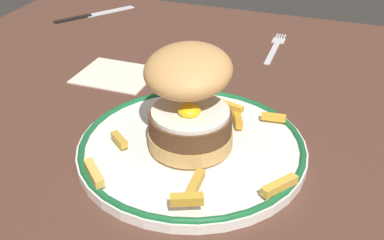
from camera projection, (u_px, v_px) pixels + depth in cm
name	position (u px, v px, depth cm)	size (l,w,h in cm)	color
ground_plane	(234.00, 161.00, 58.47)	(117.32, 101.70, 4.00)	#513126
dinner_plate	(192.00, 147.00, 56.08)	(27.29, 27.29, 1.60)	white
burger	(189.00, 99.00, 53.19)	(10.91, 12.05, 11.70)	tan
fries_pile	(202.00, 151.00, 52.88)	(22.56, 21.47, 1.96)	gold
fork	(275.00, 47.00, 83.83)	(2.23, 14.42, 0.36)	silver
knife	(89.00, 15.00, 98.18)	(11.46, 15.67, 0.70)	black
napkin	(116.00, 74.00, 74.23)	(11.75, 9.82, 0.40)	silver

